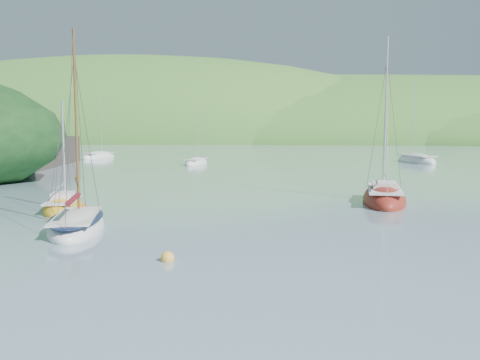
# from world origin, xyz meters

# --- Properties ---
(ground) EXTENTS (700.00, 700.00, 0.00)m
(ground) POSITION_xyz_m (0.00, 0.00, 0.00)
(ground) COLOR slate
(ground) RESTS_ON ground
(shoreline_hills) EXTENTS (690.00, 135.00, 56.00)m
(shoreline_hills) POSITION_xyz_m (-9.66, 172.42, 0.00)
(shoreline_hills) COLOR #2F6D29
(shoreline_hills) RESTS_ON ground
(daysailer_white) EXTENTS (4.23, 7.16, 10.36)m
(daysailer_white) POSITION_xyz_m (-5.97, 4.23, 0.23)
(daysailer_white) COLOR white
(daysailer_white) RESTS_ON ground
(sloop_red) EXTENTS (3.44, 8.12, 11.70)m
(sloop_red) POSITION_xyz_m (9.96, 15.45, 0.22)
(sloop_red) COLOR maroon
(sloop_red) RESTS_ON ground
(sailboat_yellow) EXTENTS (3.46, 5.74, 7.13)m
(sailboat_yellow) POSITION_xyz_m (-9.32, 9.84, 0.17)
(sailboat_yellow) COLOR gold
(sailboat_yellow) RESTS_ON ground
(distant_sloop_a) EXTENTS (2.94, 6.33, 8.70)m
(distant_sloop_a) POSITION_xyz_m (-9.23, 47.29, 0.16)
(distant_sloop_a) COLOR white
(distant_sloop_a) RESTS_ON ground
(distant_sloop_b) EXTENTS (5.47, 8.74, 11.76)m
(distant_sloop_b) POSITION_xyz_m (19.55, 54.40, 0.19)
(distant_sloop_b) COLOR white
(distant_sloop_b) RESTS_ON ground
(distant_sloop_c) EXTENTS (4.29, 7.55, 10.19)m
(distant_sloop_c) POSITION_xyz_m (-26.55, 57.74, 0.18)
(distant_sloop_c) COLOR white
(distant_sloop_c) RESTS_ON ground
(mooring_buoys) EXTENTS (8.49, 11.42, 0.51)m
(mooring_buoys) POSITION_xyz_m (-3.76, 3.59, 0.12)
(mooring_buoys) COLOR #F3B03B
(mooring_buoys) RESTS_ON ground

